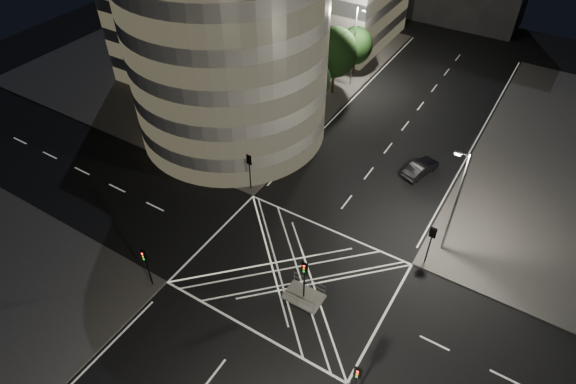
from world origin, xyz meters
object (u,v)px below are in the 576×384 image
Objects in this scene: street_lamp_left_near at (273,114)px; traffic_signal_nl at (146,261)px; traffic_signal_nr at (357,378)px; traffic_signal_island at (304,274)px; central_island at (304,297)px; sedan at (421,168)px; street_lamp_right_far at (455,201)px; traffic_signal_fl at (249,166)px; street_lamp_left_far at (354,45)px; traffic_signal_fr at (431,239)px.

traffic_signal_nl is at bearing -88.06° from street_lamp_left_near.
traffic_signal_island is at bearing 142.07° from traffic_signal_nr.
street_lamp_left_near is (-11.44, 13.50, 5.47)m from central_island.
traffic_signal_nl is 0.91× the size of sedan.
central_island is at bearing -125.30° from street_lamp_right_far.
traffic_signal_fl is 1.00× the size of traffic_signal_nl.
street_lamp_right_far is at bearing 87.70° from traffic_signal_nr.
central_island is 19.33m from sedan.
traffic_signal_fl is (-10.80, 8.30, 2.84)m from central_island.
traffic_signal_fl is 13.62m from traffic_signal_island.
traffic_signal_island is 33.61m from street_lamp_left_far.
traffic_signal_nl reaches higher than central_island.
traffic_signal_nr is 1.00× the size of traffic_signal_island.
street_lamp_right_far is (7.44, 10.50, 2.63)m from traffic_signal_island.
street_lamp_left_near reaches higher than traffic_signal_island.
street_lamp_left_near is 18.00m from street_lamp_left_far.
street_lamp_left_far reaches higher than traffic_signal_fr.
traffic_signal_fl is 22.24m from traffic_signal_nr.
traffic_signal_fr is (17.60, 0.00, 0.00)m from traffic_signal_fl.
street_lamp_left_near reaches higher than traffic_signal_fl.
central_island is 9.08m from traffic_signal_nr.
street_lamp_left_far is at bearing 91.57° from traffic_signal_fl.
street_lamp_right_far is (18.87, -3.00, 0.00)m from street_lamp_left_near.
traffic_signal_fr is 0.91× the size of sedan.
street_lamp_left_near is at bearing 130.27° from central_island.
sedan is at bearing 112.18° from traffic_signal_fr.
street_lamp_right_far reaches higher than traffic_signal_nr.
street_lamp_right_far is at bearing 40.91° from traffic_signal_nl.
street_lamp_right_far is at bearing 137.22° from sedan.
traffic_signal_nl is at bearing -153.86° from central_island.
street_lamp_left_near is (-0.64, 5.20, 2.63)m from traffic_signal_fl.
traffic_signal_nr reaches higher than central_island.
traffic_signal_fr reaches higher than central_island.
central_island is at bearing -37.54° from traffic_signal_fl.
sedan is (2.37, 19.17, -2.19)m from traffic_signal_island.
street_lamp_left_near is at bearing 170.97° from street_lamp_right_far.
sedan is (13.17, 24.47, -2.19)m from traffic_signal_nl.
traffic_signal_fl is 1.00× the size of traffic_signal_fr.
traffic_signal_fl and traffic_signal_fr have the same top height.
traffic_signal_island is at bearing -70.05° from street_lamp_left_far.
traffic_signal_fr is (17.60, 13.60, 0.00)m from traffic_signal_nl.
traffic_signal_nl is at bearing -139.09° from street_lamp_right_far.
street_lamp_left_near is at bearing 96.97° from traffic_signal_fl.
street_lamp_left_near is at bearing -90.00° from street_lamp_left_far.
traffic_signal_fl is at bearing -88.43° from street_lamp_left_far.
traffic_signal_fr is 0.40× the size of street_lamp_left_near.
street_lamp_left_far is (-18.24, 23.20, 2.63)m from traffic_signal_fr.
street_lamp_left_far is (-18.24, 36.80, 2.63)m from traffic_signal_nr.
central_island is 0.30× the size of street_lamp_left_near.
traffic_signal_nl is 1.00× the size of traffic_signal_island.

